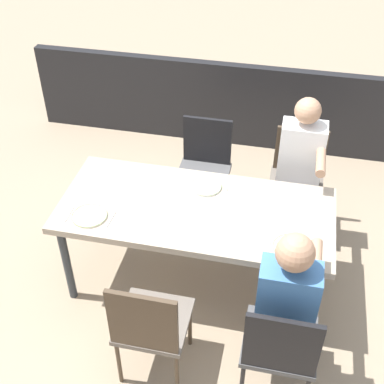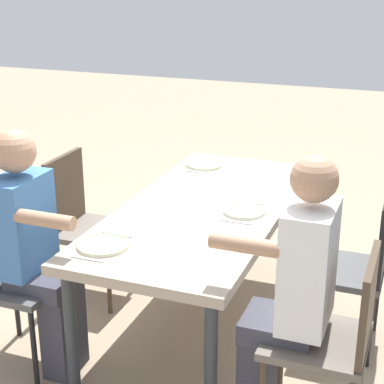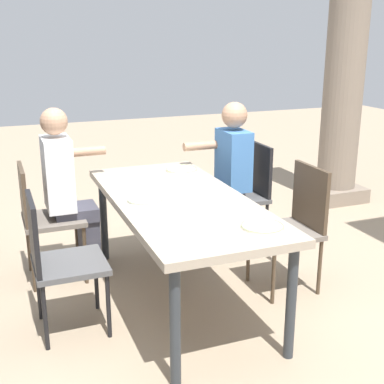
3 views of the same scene
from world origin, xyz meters
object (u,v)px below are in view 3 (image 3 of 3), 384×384
object	(u,v)px
chair_mid_south	(56,256)
diner_woman_green	(226,173)
dining_table	(180,207)
chair_west_south	(42,213)
diner_man_white	(68,189)
plate_2	(262,226)
chair_mid_north	(295,220)
stone_column_near	(344,81)
plate_0	(182,169)
plate_1	(145,200)
chair_west_north	(246,189)

from	to	relation	value
chair_mid_south	diner_woman_green	world-z (taller)	diner_woman_green
dining_table	chair_west_south	bearing A→B (deg)	-128.83
diner_man_white	plate_2	size ratio (longest dim) A/B	5.36
chair_mid_north	stone_column_near	world-z (taller)	stone_column_near
plate_0	dining_table	bearing A→B (deg)	-21.08
chair_west_south	chair_mid_south	size ratio (longest dim) A/B	1.00
chair_mid_south	plate_1	bearing A→B (deg)	101.94
chair_west_south	plate_2	distance (m)	1.78
chair_west_north	plate_0	bearing A→B (deg)	-90.41
stone_column_near	plate_2	distance (m)	3.20
plate_0	diner_woman_green	bearing A→B (deg)	89.82
chair_west_north	chair_mid_south	xyz separation A→B (m)	(0.79, -1.71, -0.02)
chair_west_south	diner_man_white	xyz separation A→B (m)	(-0.00, 0.20, 0.17)
stone_column_near	chair_west_south	bearing A→B (deg)	-75.10
chair_mid_north	chair_mid_south	xyz separation A→B (m)	(0.00, -1.71, -0.00)
chair_west_south	chair_mid_south	bearing A→B (deg)	-0.25
diner_man_white	chair_mid_north	bearing A→B (deg)	62.28
dining_table	chair_mid_south	distance (m)	0.88
chair_west_north	plate_0	world-z (taller)	chair_west_north
plate_1	plate_2	distance (m)	0.87
chair_mid_south	plate_2	distance (m)	1.28
chair_mid_north	diner_woman_green	size ratio (longest dim) A/B	0.71
stone_column_near	plate_2	size ratio (longest dim) A/B	11.07
chair_west_north	chair_west_south	distance (m)	1.70
chair_mid_north	plate_2	bearing A→B (deg)	-45.67
chair_mid_south	diner_man_white	distance (m)	0.84
chair_mid_south	plate_0	distance (m)	1.39
chair_mid_south	diner_man_white	bearing A→B (deg)	165.67
dining_table	stone_column_near	distance (m)	2.97
chair_west_north	plate_2	world-z (taller)	chair_west_north
dining_table	diner_man_white	world-z (taller)	diner_man_white
chair_mid_south	plate_0	bearing A→B (deg)	125.33
diner_man_white	plate_2	xyz separation A→B (m)	(1.38, 0.90, 0.07)
chair_mid_north	plate_0	distance (m)	1.02
plate_1	chair_west_south	bearing A→B (deg)	-137.18
chair_west_south	chair_mid_north	world-z (taller)	chair_mid_north
chair_mid_north	plate_2	size ratio (longest dim) A/B	3.74
chair_west_north	plate_1	size ratio (longest dim) A/B	4.03
chair_west_south	diner_woman_green	size ratio (longest dim) A/B	0.70
chair_mid_south	diner_woman_green	size ratio (longest dim) A/B	0.70
diner_man_white	plate_2	world-z (taller)	diner_man_white
stone_column_near	plate_0	distance (m)	2.42
chair_west_south	stone_column_near	xyz separation A→B (m)	(-0.88, 3.30, 0.80)
dining_table	plate_0	bearing A→B (deg)	158.92
diner_woman_green	diner_man_white	xyz separation A→B (m)	(0.00, -1.31, 0.01)
plate_0	plate_1	bearing A→B (deg)	-37.26
stone_column_near	plate_1	xyz separation A→B (m)	(1.54, -2.69, -0.57)
chair_mid_north	plate_0	bearing A→B (deg)	-143.33
chair_west_north	chair_mid_north	world-z (taller)	chair_west_north
chair_mid_north	chair_mid_south	world-z (taller)	chair_mid_north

